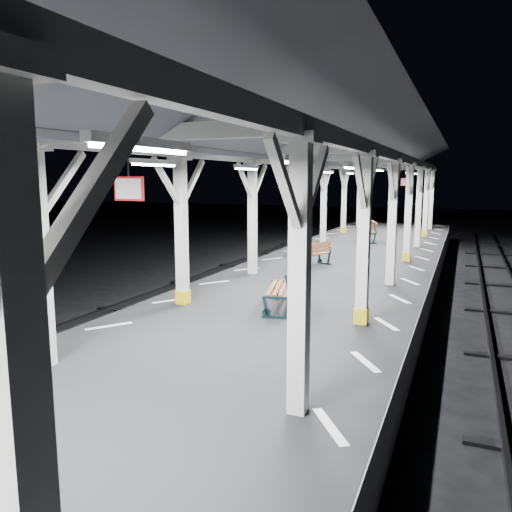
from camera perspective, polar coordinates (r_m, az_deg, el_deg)
The scene contains 9 objects.
ground at distance 9.16m, azimuth -3.69°, elevation -15.74°, with size 120.00×120.00×0.00m, color black.
platform at distance 8.97m, azimuth -3.73°, elevation -12.83°, with size 6.00×50.00×1.00m, color black.
hazard_stripes_left at distance 10.08m, azimuth -16.46°, elevation -7.69°, with size 1.00×48.00×0.01m, color silver.
hazard_stripes_right at distance 8.07m, azimuth 12.38°, elevation -11.72°, with size 1.00×48.00×0.01m, color silver.
track_left at distance 12.07m, azimuth -25.86°, elevation -10.08°, with size 2.20×60.00×0.16m.
canopy at distance 8.35m, azimuth -4.07°, elevation 13.96°, with size 5.40×49.00×4.65m.
bench_mid at distance 10.84m, azimuth 3.38°, elevation -3.53°, with size 1.02×1.79×0.92m.
bench_far at distance 15.99m, azimuth 6.54°, elevation 0.24°, with size 1.05×1.59×0.81m.
bench_extra at distance 22.98m, azimuth 12.81°, elevation 2.83°, with size 1.12×1.80×0.92m.
Camera 1 is at (3.73, -7.45, 3.81)m, focal length 35.00 mm.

